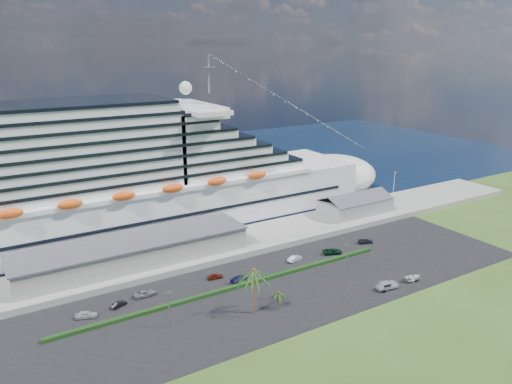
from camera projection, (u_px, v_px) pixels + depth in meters
ground at (301, 309)px, 111.60m from camera, size 420.00×420.00×0.00m
asphalt_lot at (274, 289)px, 120.57m from camera, size 140.00×38.00×0.12m
wharf at (219, 246)px, 144.03m from camera, size 240.00×20.00×1.80m
water at (124, 179)px, 217.81m from camera, size 420.00×160.00×0.02m
cruise_ship at (116, 185)px, 148.34m from camera, size 191.00×38.00×54.00m
terminal_building at (134, 251)px, 130.34m from camera, size 61.00×15.00×6.30m
port_shed at (355, 205)px, 169.04m from camera, size 24.00×12.31×7.37m
flagpole at (394, 187)px, 176.96m from camera, size 1.08×0.16×12.00m
hedge at (235, 287)px, 120.51m from camera, size 88.00×1.10×0.90m
lamp_post_left at (169, 305)px, 102.60m from camera, size 1.60×0.35×8.27m
lamp_post_right at (347, 256)px, 126.61m from camera, size 1.60×0.35×8.27m
palm_tall at (254, 275)px, 107.23m from camera, size 8.82×8.82×11.13m
palm_short at (279, 295)px, 110.34m from camera, size 3.53×3.53×4.56m
parked_car_0 at (86, 315)px, 107.57m from camera, size 5.02×3.41×1.59m
parked_car_1 at (118, 304)px, 112.10m from camera, size 4.05×2.64×1.26m
parked_car_2 at (145, 293)px, 116.89m from camera, size 5.31×2.46×1.47m
parked_car_3 at (239, 278)px, 124.30m from camera, size 5.33×3.64×1.43m
parked_car_4 at (215, 276)px, 125.57m from camera, size 4.07×2.02×1.33m
parked_car_5 at (295, 258)px, 135.73m from camera, size 4.88×2.72×1.52m
parked_car_6 at (332, 251)px, 140.35m from camera, size 6.03×4.29×1.52m
parked_car_7 at (365, 241)px, 147.87m from camera, size 4.94×3.14×1.33m
pickup_truck at (387, 285)px, 119.99m from camera, size 5.73×2.80×1.93m
boat_trailer at (413, 277)px, 124.23m from camera, size 5.58×3.88×1.57m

